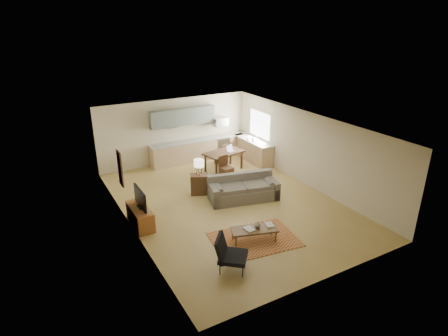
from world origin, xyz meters
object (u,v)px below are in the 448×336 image
armchair (233,254)px  console_table (199,184)px  coffee_table (254,235)px  tv_credenza (140,216)px  sofa (243,188)px  dining_table (224,161)px

armchair → console_table: 4.38m
coffee_table → tv_credenza: (-2.47, 2.34, 0.10)m
sofa → coffee_table: 2.56m
sofa → tv_credenza: sofa is taller
sofa → console_table: size_ratio=3.36×
armchair → console_table: bearing=24.7°
console_table → sofa: bearing=-22.1°
sofa → tv_credenza: bearing=-167.5°
armchair → coffee_table: bearing=-15.5°
coffee_table → tv_credenza: tv_credenza is taller
tv_credenza → console_table: 2.70m
armchair → console_table: (1.13, 4.23, -0.08)m
dining_table → coffee_table: bearing=-122.6°
coffee_table → console_table: 3.44m
sofa → dining_table: size_ratio=1.54×
coffee_table → dining_table: size_ratio=0.82×
coffee_table → armchair: 1.41m
armchair → sofa: bearing=4.0°
sofa → tv_credenza: size_ratio=1.89×
tv_credenza → dining_table: 4.95m
sofa → coffee_table: size_ratio=1.87×
tv_credenza → sofa: bearing=-0.6°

